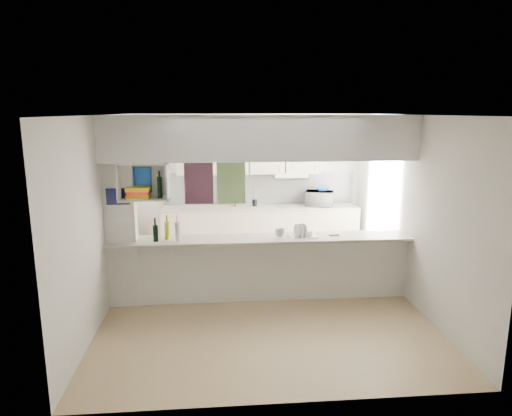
{
  "coord_description": "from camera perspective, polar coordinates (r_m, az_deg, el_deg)",
  "views": [
    {
      "loc": [
        -0.6,
        -6.11,
        2.65
      ],
      "look_at": [
        -0.02,
        0.5,
        1.24
      ],
      "focal_mm": 32.0,
      "sensor_mm": 36.0,
      "label": 1
    }
  ],
  "objects": [
    {
      "name": "wine_bottles",
      "position": [
        6.32,
        -11.03,
        -2.87
      ],
      "size": [
        0.37,
        0.15,
        0.36
      ],
      "color": "black",
      "rests_on": "breakfast_bar"
    },
    {
      "name": "knife_block",
      "position": [
        8.46,
        -2.81,
        0.86
      ],
      "size": [
        0.1,
        0.08,
        0.19
      ],
      "primitive_type": "cube",
      "rotation": [
        0.0,
        0.0,
        -0.03
      ],
      "color": "brown",
      "rests_on": "bench_top"
    },
    {
      "name": "floor",
      "position": [
        6.69,
        0.58,
        -11.31
      ],
      "size": [
        4.8,
        4.8,
        0.0
      ],
      "primitive_type": "plane",
      "color": "tan",
      "rests_on": "ground"
    },
    {
      "name": "kitchen_run",
      "position": [
        8.48,
        0.28,
        -0.39
      ],
      "size": [
        3.6,
        0.63,
        2.24
      ],
      "color": "beige",
      "rests_on": "floor"
    },
    {
      "name": "ceiling",
      "position": [
        6.14,
        0.64,
        11.57
      ],
      "size": [
        4.8,
        4.8,
        0.0
      ],
      "primitive_type": "plane",
      "color": "white",
      "rests_on": "wall_back"
    },
    {
      "name": "cubby_shelf",
      "position": [
        6.2,
        -13.92,
        2.96
      ],
      "size": [
        0.65,
        0.35,
        0.5
      ],
      "color": "white",
      "rests_on": "bulkhead"
    },
    {
      "name": "wall_right",
      "position": [
        6.82,
        18.47,
        -0.02
      ],
      "size": [
        0.0,
        4.8,
        4.8
      ],
      "primitive_type": "plane",
      "rotation": [
        1.57,
        0.0,
        -1.57
      ],
      "color": "silver",
      "rests_on": "floor"
    },
    {
      "name": "dish_rack",
      "position": [
        6.44,
        5.84,
        -2.9
      ],
      "size": [
        0.42,
        0.35,
        0.2
      ],
      "rotation": [
        0.0,
        0.0,
        0.24
      ],
      "color": "silver",
      "rests_on": "breakfast_bar"
    },
    {
      "name": "cup",
      "position": [
        6.37,
        2.99,
        -3.11
      ],
      "size": [
        0.17,
        0.17,
        0.11
      ],
      "primitive_type": "imported",
      "rotation": [
        0.0,
        0.0,
        0.31
      ],
      "color": "white",
      "rests_on": "dish_rack"
    },
    {
      "name": "bowl",
      "position": [
        8.51,
        8.25,
        2.29
      ],
      "size": [
        0.25,
        0.25,
        0.06
      ],
      "primitive_type": "imported",
      "color": "#0D3E99",
      "rests_on": "microwave"
    },
    {
      "name": "plastic_tubs",
      "position": [
        6.55,
        6.88,
        -3.1
      ],
      "size": [
        0.49,
        0.17,
        0.07
      ],
      "color": "silver",
      "rests_on": "breakfast_bar"
    },
    {
      "name": "wall_left",
      "position": [
        6.44,
        -18.34,
        -0.69
      ],
      "size": [
        0.0,
        4.8,
        4.8
      ],
      "primitive_type": "plane",
      "rotation": [
        1.57,
        0.0,
        1.57
      ],
      "color": "silver",
      "rests_on": "floor"
    },
    {
      "name": "servery_partition",
      "position": [
        6.21,
        -0.98,
        2.85
      ],
      "size": [
        4.2,
        0.5,
        2.6
      ],
      "color": "silver",
      "rests_on": "floor"
    },
    {
      "name": "wall_back",
      "position": [
        8.64,
        -0.93,
        3.04
      ],
      "size": [
        4.2,
        0.0,
        4.2
      ],
      "primitive_type": "plane",
      "rotation": [
        1.57,
        0.0,
        0.0
      ],
      "color": "silver",
      "rests_on": "floor"
    },
    {
      "name": "utensil_jar",
      "position": [
        8.46,
        -0.17,
        0.68
      ],
      "size": [
        0.09,
        0.09,
        0.13
      ],
      "primitive_type": "cylinder",
      "color": "black",
      "rests_on": "bench_top"
    },
    {
      "name": "microwave",
      "position": [
        8.55,
        7.93,
        1.19
      ],
      "size": [
        0.58,
        0.48,
        0.28
      ],
      "primitive_type": "imported",
      "rotation": [
        0.0,
        0.0,
        2.82
      ],
      "color": "white",
      "rests_on": "bench_top"
    }
  ]
}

